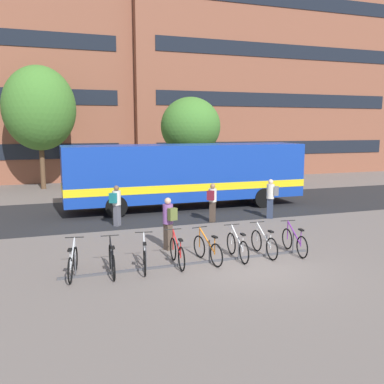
{
  "coord_description": "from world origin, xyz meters",
  "views": [
    {
      "loc": [
        -5.42,
        -10.66,
        4.05
      ],
      "look_at": [
        -0.3,
        4.46,
        1.57
      ],
      "focal_mm": 39.16,
      "sensor_mm": 36.0,
      "label": 1
    }
  ],
  "objects_px": {
    "parked_bicycle_orange_4": "(208,250)",
    "parked_bicycle_white_5": "(237,247)",
    "parked_bicycle_purple_7": "(294,242)",
    "commuter_olive_pack_2": "(169,220)",
    "city_bus": "(188,173)",
    "street_tree_0": "(39,108)",
    "commuter_teal_pack_1": "(116,203)",
    "parked_bicycle_silver_2": "(144,257)",
    "parked_bicycle_silver_0": "(73,263)",
    "parked_bicycle_black_1": "(112,261)",
    "parked_bicycle_white_6": "(264,244)",
    "commuter_maroon_pack_3": "(212,200)",
    "commuter_grey_pack_0": "(271,196)",
    "street_tree_1": "(191,127)",
    "parked_bicycle_red_3": "(177,253)"
  },
  "relations": [
    {
      "from": "parked_bicycle_orange_4",
      "to": "parked_bicycle_white_5",
      "type": "xyz_separation_m",
      "value": [
        0.99,
        -0.0,
        0.0
      ]
    },
    {
      "from": "parked_bicycle_purple_7",
      "to": "commuter_olive_pack_2",
      "type": "xyz_separation_m",
      "value": [
        -3.75,
        1.68,
        0.63
      ]
    },
    {
      "from": "city_bus",
      "to": "commuter_olive_pack_2",
      "type": "height_order",
      "value": "city_bus"
    },
    {
      "from": "parked_bicycle_white_5",
      "to": "street_tree_0",
      "type": "relative_size",
      "value": 0.22
    },
    {
      "from": "street_tree_0",
      "to": "parked_bicycle_purple_7",
      "type": "bearing_deg",
      "value": -66.29
    },
    {
      "from": "parked_bicycle_orange_4",
      "to": "commuter_olive_pack_2",
      "type": "bearing_deg",
      "value": 16.08
    },
    {
      "from": "commuter_teal_pack_1",
      "to": "street_tree_0",
      "type": "relative_size",
      "value": 0.21
    },
    {
      "from": "parked_bicycle_silver_2",
      "to": "street_tree_0",
      "type": "xyz_separation_m",
      "value": [
        -2.94,
        17.89,
        4.87
      ]
    },
    {
      "from": "parked_bicycle_silver_0",
      "to": "parked_bicycle_black_1",
      "type": "distance_m",
      "value": 1.05
    },
    {
      "from": "commuter_olive_pack_2",
      "to": "street_tree_0",
      "type": "xyz_separation_m",
      "value": [
        -4.12,
        16.23,
        4.23
      ]
    },
    {
      "from": "parked_bicycle_white_6",
      "to": "commuter_maroon_pack_3",
      "type": "height_order",
      "value": "commuter_maroon_pack_3"
    },
    {
      "from": "parked_bicycle_silver_2",
      "to": "parked_bicycle_white_5",
      "type": "xyz_separation_m",
      "value": [
        2.94,
        0.06,
        0.0
      ]
    },
    {
      "from": "city_bus",
      "to": "street_tree_0",
      "type": "height_order",
      "value": "street_tree_0"
    },
    {
      "from": "parked_bicycle_purple_7",
      "to": "commuter_maroon_pack_3",
      "type": "xyz_separation_m",
      "value": [
        -0.86,
        5.07,
        0.58
      ]
    },
    {
      "from": "parked_bicycle_silver_2",
      "to": "commuter_grey_pack_0",
      "type": "distance_m",
      "value": 8.44
    },
    {
      "from": "parked_bicycle_white_6",
      "to": "parked_bicycle_purple_7",
      "type": "relative_size",
      "value": 1.0
    },
    {
      "from": "commuter_maroon_pack_3",
      "to": "street_tree_1",
      "type": "xyz_separation_m",
      "value": [
        1.95,
        8.74,
        3.12
      ]
    },
    {
      "from": "parked_bicycle_orange_4",
      "to": "parked_bicycle_red_3",
      "type": "bearing_deg",
      "value": 80.07
    },
    {
      "from": "parked_bicycle_silver_2",
      "to": "commuter_grey_pack_0",
      "type": "bearing_deg",
      "value": -43.49
    },
    {
      "from": "parked_bicycle_black_1",
      "to": "parked_bicycle_white_6",
      "type": "height_order",
      "value": "same"
    },
    {
      "from": "parked_bicycle_silver_0",
      "to": "parked_bicycle_red_3",
      "type": "distance_m",
      "value": 2.97
    },
    {
      "from": "city_bus",
      "to": "parked_bicycle_silver_2",
      "type": "height_order",
      "value": "city_bus"
    },
    {
      "from": "parked_bicycle_purple_7",
      "to": "street_tree_1",
      "type": "relative_size",
      "value": 0.29
    },
    {
      "from": "parked_bicycle_orange_4",
      "to": "parked_bicycle_silver_0",
      "type": "bearing_deg",
      "value": 80.56
    },
    {
      "from": "parked_bicycle_silver_0",
      "to": "parked_bicycle_red_3",
      "type": "height_order",
      "value": "same"
    },
    {
      "from": "parked_bicycle_orange_4",
      "to": "street_tree_0",
      "type": "distance_m",
      "value": 19.13
    },
    {
      "from": "parked_bicycle_purple_7",
      "to": "commuter_maroon_pack_3",
      "type": "height_order",
      "value": "commuter_maroon_pack_3"
    },
    {
      "from": "parked_bicycle_red_3",
      "to": "parked_bicycle_white_6",
      "type": "height_order",
      "value": "same"
    },
    {
      "from": "parked_bicycle_black_1",
      "to": "commuter_olive_pack_2",
      "type": "bearing_deg",
      "value": -47.44
    },
    {
      "from": "parked_bicycle_black_1",
      "to": "parked_bicycle_white_6",
      "type": "xyz_separation_m",
      "value": [
        4.83,
        0.19,
        0.0
      ]
    },
    {
      "from": "parked_bicycle_white_5",
      "to": "parked_bicycle_white_6",
      "type": "relative_size",
      "value": 1.0
    },
    {
      "from": "parked_bicycle_orange_4",
      "to": "commuter_grey_pack_0",
      "type": "xyz_separation_m",
      "value": [
        4.88,
        4.86,
        0.64
      ]
    },
    {
      "from": "parked_bicycle_purple_7",
      "to": "commuter_grey_pack_0",
      "type": "xyz_separation_m",
      "value": [
        1.9,
        4.93,
        0.64
      ]
    },
    {
      "from": "parked_bicycle_red_3",
      "to": "parked_bicycle_purple_7",
      "type": "relative_size",
      "value": 1.0
    },
    {
      "from": "parked_bicycle_silver_0",
      "to": "parked_bicycle_white_6",
      "type": "height_order",
      "value": "same"
    },
    {
      "from": "commuter_teal_pack_1",
      "to": "commuter_grey_pack_0",
      "type": "bearing_deg",
      "value": -53.15
    },
    {
      "from": "parked_bicycle_white_5",
      "to": "parked_bicycle_white_6",
      "type": "height_order",
      "value": "same"
    },
    {
      "from": "parked_bicycle_purple_7",
      "to": "street_tree_0",
      "type": "distance_m",
      "value": 20.16
    },
    {
      "from": "parked_bicycle_silver_0",
      "to": "street_tree_1",
      "type": "bearing_deg",
      "value": -19.38
    },
    {
      "from": "parked_bicycle_silver_2",
      "to": "commuter_olive_pack_2",
      "type": "distance_m",
      "value": 2.14
    },
    {
      "from": "parked_bicycle_silver_2",
      "to": "parked_bicycle_red_3",
      "type": "distance_m",
      "value": 1.0
    },
    {
      "from": "street_tree_1",
      "to": "commuter_olive_pack_2",
      "type": "bearing_deg",
      "value": -111.72
    },
    {
      "from": "parked_bicycle_orange_4",
      "to": "commuter_maroon_pack_3",
      "type": "bearing_deg",
      "value": -32.46
    },
    {
      "from": "commuter_olive_pack_2",
      "to": "city_bus",
      "type": "bearing_deg",
      "value": -42.42
    },
    {
      "from": "parked_bicycle_white_5",
      "to": "commuter_olive_pack_2",
      "type": "distance_m",
      "value": 2.47
    },
    {
      "from": "parked_bicycle_silver_2",
      "to": "commuter_teal_pack_1",
      "type": "bearing_deg",
      "value": 10.16
    },
    {
      "from": "parked_bicycle_white_6",
      "to": "street_tree_0",
      "type": "bearing_deg",
      "value": 20.73
    },
    {
      "from": "commuter_maroon_pack_3",
      "to": "city_bus",
      "type": "bearing_deg",
      "value": 40.96
    },
    {
      "from": "commuter_teal_pack_1",
      "to": "parked_bicycle_black_1",
      "type": "bearing_deg",
      "value": -146.92
    },
    {
      "from": "commuter_olive_pack_2",
      "to": "parked_bicycle_white_6",
      "type": "bearing_deg",
      "value": -139.34
    }
  ]
}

